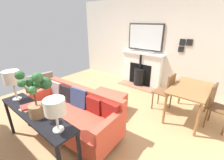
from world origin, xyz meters
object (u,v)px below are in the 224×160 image
object	(u,v)px
ottoman	(107,101)
table_lamp_near_end	(12,78)
table_lamp_far_end	(55,107)
dining_chair_near_fireplace	(167,90)
potted_plant	(37,92)
sofa	(74,113)
mantel_bowl_near	(133,50)
dining_table	(190,91)
armchair_accent	(40,85)
fireplace	(141,71)
console_table	(36,117)
dining_chair_by_back_wall	(216,103)
book_stack	(29,107)
mantel_bowl_far	(152,53)

from	to	relation	value
ottoman	table_lamp_near_end	distance (m)	1.99
table_lamp_far_end	dining_chair_near_fireplace	world-z (taller)	table_lamp_far_end
potted_plant	sofa	bearing A→B (deg)	-167.18
mantel_bowl_near	table_lamp_far_end	bearing A→B (deg)	17.57
dining_table	sofa	bearing A→B (deg)	-41.65
sofa	dining_table	bearing A→B (deg)	138.35
ottoman	armchair_accent	bearing A→B (deg)	-64.56
fireplace	table_lamp_near_end	xyz separation A→B (m)	(3.58, -0.52, 0.68)
fireplace	potted_plant	size ratio (longest dim) A/B	2.05
console_table	dining_chair_by_back_wall	size ratio (longest dim) A/B	1.89
console_table	book_stack	xyz separation A→B (m)	(0.00, -0.18, 0.12)
mantel_bowl_near	ottoman	xyz separation A→B (m)	(1.96, 0.53, -0.87)
sofa	dining_chair_by_back_wall	size ratio (longest dim) A/B	2.22
mantel_bowl_near	book_stack	xyz separation A→B (m)	(3.60, 0.31, -0.35)
ottoman	console_table	size ratio (longest dim) A/B	0.52
sofa	dining_chair_by_back_wall	world-z (taller)	dining_chair_by_back_wall
mantel_bowl_far	table_lamp_near_end	distance (m)	3.70
table_lamp_near_end	book_stack	size ratio (longest dim) A/B	2.01
book_stack	dining_chair_near_fireplace	world-z (taller)	dining_chair_near_fireplace
mantel_bowl_far	dining_chair_near_fireplace	size ratio (longest dim) A/B	0.17
mantel_bowl_near	dining_chair_near_fireplace	bearing A→B (deg)	56.43
table_lamp_near_end	dining_chair_by_back_wall	distance (m)	3.80
ottoman	dining_chair_near_fireplace	world-z (taller)	dining_chair_near_fireplace
fireplace	dining_chair_by_back_wall	xyz separation A→B (m)	(1.04, 2.24, 0.05)
dining_table	dining_chair_near_fireplace	world-z (taller)	dining_chair_near_fireplace
book_stack	dining_chair_near_fireplace	xyz separation A→B (m)	(-2.53, 1.32, -0.23)
console_table	potted_plant	distance (m)	0.49
book_stack	dining_chair_by_back_wall	world-z (taller)	dining_chair_by_back_wall
ottoman	table_lamp_far_end	world-z (taller)	table_lamp_far_end
mantel_bowl_near	potted_plant	distance (m)	3.63
table_lamp_near_end	dining_table	bearing A→B (deg)	138.12
sofa	armchair_accent	xyz separation A→B (m)	(-0.15, -1.62, 0.11)
table_lamp_near_end	dining_table	size ratio (longest dim) A/B	0.45
fireplace	mantel_bowl_far	world-z (taller)	mantel_bowl_far
dining_chair_by_back_wall	table_lamp_far_end	bearing A→B (deg)	-30.04
fireplace	armchair_accent	world-z (taller)	fireplace
sofa	mantel_bowl_far	bearing A→B (deg)	175.80
ottoman	mantel_bowl_near	bearing A→B (deg)	-164.89
mantel_bowl_far	table_lamp_far_end	size ratio (longest dim) A/B	0.35
sofa	table_lamp_near_end	world-z (taller)	table_lamp_near_end
fireplace	ottoman	distance (m)	1.96
table_lamp_far_end	dining_chair_by_back_wall	size ratio (longest dim) A/B	0.49
potted_plant	dining_table	world-z (taller)	potted_plant
dining_table	armchair_accent	bearing A→B (deg)	-62.68
book_stack	dining_table	bearing A→B (deg)	144.50
fireplace	book_stack	size ratio (longest dim) A/B	5.39
ottoman	mantel_bowl_far	bearing A→B (deg)	174.96
fireplace	dining_chair_by_back_wall	distance (m)	2.47
ottoman	dining_chair_by_back_wall	size ratio (longest dim) A/B	0.99
potted_plant	dining_chair_by_back_wall	world-z (taller)	potted_plant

